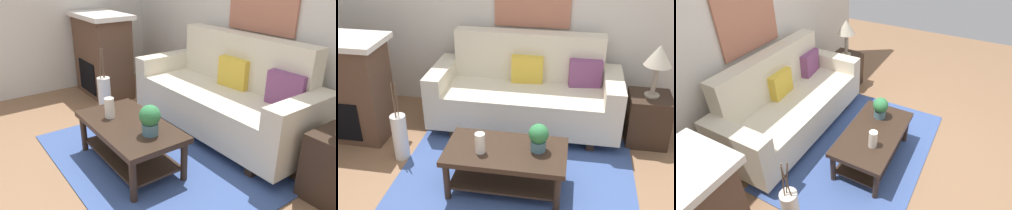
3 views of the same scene
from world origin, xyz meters
TOP-DOWN VIEW (x-y plane):
  - ground_plane at (0.00, 0.00)m, footprint 9.06×9.06m
  - wall_back at (0.00, 1.99)m, footprint 5.06×0.10m
  - area_rug at (0.00, 0.50)m, footprint 2.29×1.61m
  - couch at (-0.05, 1.45)m, footprint 2.13×0.84m
  - throw_pillow_mustard at (-0.05, 1.58)m, footprint 0.37×0.15m
  - throw_pillow_plum at (0.61, 1.58)m, footprint 0.37×0.16m
  - coffee_table at (-0.07, 0.28)m, footprint 1.10×0.60m
  - tabletop_vase at (-0.28, 0.20)m, footprint 0.09×0.09m
  - potted_plant_tabletop at (0.22, 0.33)m, footprint 0.18×0.18m
  - fireplace at (-1.98, 0.93)m, footprint 1.02×0.58m
  - floor_vase at (-1.23, 0.58)m, footprint 0.16×0.16m
  - floor_vase_branch_a at (-1.21, 0.58)m, footprint 0.04×0.05m
  - floor_vase_branch_b at (-1.24, 0.60)m, footprint 0.04×0.01m
  - floor_vase_branch_c at (-1.24, 0.56)m, footprint 0.03×0.05m

SIDE VIEW (x-z plane):
  - ground_plane at x=0.00m, z-range 0.00..0.00m
  - area_rug at x=0.00m, z-range 0.00..0.01m
  - floor_vase at x=-1.23m, z-range 0.00..0.50m
  - coffee_table at x=-0.07m, z-range 0.10..0.53m
  - couch at x=-0.05m, z-range -0.11..0.97m
  - tabletop_vase at x=-0.28m, z-range 0.43..0.62m
  - potted_plant_tabletop at x=0.22m, z-range 0.44..0.70m
  - fireplace at x=-1.98m, z-range 0.01..1.17m
  - floor_vase_branch_a at x=-1.21m, z-range 0.50..0.86m
  - floor_vase_branch_b at x=-1.24m, z-range 0.50..0.86m
  - floor_vase_branch_c at x=-1.24m, z-range 0.50..0.86m
  - throw_pillow_mustard at x=-0.05m, z-range 0.52..0.84m
  - throw_pillow_plum at x=0.61m, z-range 0.52..0.84m
  - wall_back at x=0.00m, z-range 0.00..2.70m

